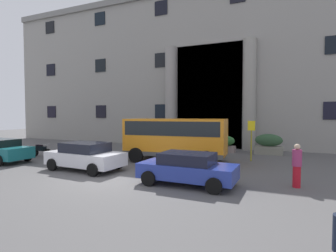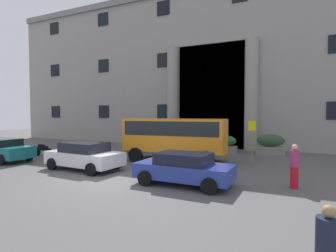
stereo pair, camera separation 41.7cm
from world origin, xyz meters
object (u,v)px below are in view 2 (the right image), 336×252
Objects in this scene: hedge_planter_entrance_right at (154,139)px; hedge_planter_entrance_left at (270,145)px; pedestrian_man_crossing at (294,166)px; bus_stop_sign at (252,136)px; parked_estate_mid at (184,168)px; hedge_planter_east at (225,144)px; orange_minibus at (176,136)px; white_taxi_kerbside at (85,155)px; motorcycle_near_kerb at (43,150)px.

hedge_planter_entrance_left is at bearing -0.11° from hedge_planter_entrance_right.
pedestrian_man_crossing reaches higher than hedge_planter_entrance_right.
bus_stop_sign is 1.33× the size of hedge_planter_entrance_right.
hedge_planter_entrance_left is 0.49× the size of parked_estate_mid.
pedestrian_man_crossing is (4.71, -8.77, 0.26)m from hedge_planter_east.
orange_minibus is 7.40m from hedge_planter_entrance_left.
bus_stop_sign is at bearing 129.79° from pedestrian_man_crossing.
pedestrian_man_crossing is at bearing -39.04° from hedge_planter_entrance_right.
hedge_planter_east is 0.99× the size of pedestrian_man_crossing.
hedge_planter_entrance_right is at bearing 123.90° from orange_minibus.
parked_estate_mid reaches higher than hedge_planter_east.
hedge_planter_entrance_left is 0.47× the size of white_taxi_kerbside.
hedge_planter_east is at bearing -0.52° from hedge_planter_entrance_right.
white_taxi_kerbside is at bearing -16.31° from motorcycle_near_kerb.
bus_stop_sign is at bearing -54.25° from hedge_planter_east.
hedge_planter_entrance_right is 8.84m from motorcycle_near_kerb.
pedestrian_man_crossing is at bearing -0.97° from motorcycle_near_kerb.
hedge_planter_entrance_left reaches higher than white_taxi_kerbside.
orange_minibus is 3.66× the size of hedge_planter_east.
hedge_planter_entrance_right is at bearing 99.16° from white_taxi_kerbside.
hedge_planter_entrance_right reaches higher than parked_estate_mid.
hedge_planter_entrance_right is at bearing 179.89° from hedge_planter_entrance_left.
hedge_planter_east is (6.17, -0.06, -0.17)m from hedge_planter_entrance_right.
pedestrian_man_crossing is (15.76, -1.46, 0.43)m from motorcycle_near_kerb.
pedestrian_man_crossing is at bearing -80.52° from hedge_planter_entrance_left.
hedge_planter_east is 0.43× the size of parked_estate_mid.
hedge_planter_east is at bearing -179.32° from hedge_planter_entrance_left.
hedge_planter_east is at bearing 37.83° from motorcycle_near_kerb.
parked_estate_mid is at bearing -56.44° from hedge_planter_entrance_right.
hedge_planter_entrance_right is 6.18m from hedge_planter_east.
bus_stop_sign is 1.44× the size of pedestrian_man_crossing.
motorcycle_near_kerb is (-13.42, -4.01, -1.11)m from bus_stop_sign.
parked_estate_mid is (6.74, -10.16, -0.11)m from hedge_planter_entrance_right.
pedestrian_man_crossing is at bearing 8.01° from white_taxi_kerbside.
hedge_planter_entrance_left is 10.49m from parked_estate_mid.
bus_stop_sign reaches higher than hedge_planter_entrance_left.
motorcycle_near_kerb is 1.09× the size of pedestrian_man_crossing.
bus_stop_sign is 0.62× the size of parked_estate_mid.
hedge_planter_east is (1.91, 5.20, -0.96)m from orange_minibus.
hedge_planter_entrance_left is 1.14× the size of hedge_planter_east.
hedge_planter_entrance_right reaches higher than motorcycle_near_kerb.
hedge_planter_east reaches higher than motorcycle_near_kerb.
hedge_planter_east is at bearing 125.75° from bus_stop_sign.
white_taxi_kerbside is at bearing -132.03° from hedge_planter_entrance_left.
bus_stop_sign is 14.05m from motorcycle_near_kerb.
parked_estate_mid is (5.89, -0.64, -0.05)m from white_taxi_kerbside.
hedge_planter_east is at bearing 134.91° from pedestrian_man_crossing.
orange_minibus is 1.49× the size of white_taxi_kerbside.
pedestrian_man_crossing is (4.15, 1.33, 0.19)m from parked_estate_mid.
white_taxi_kerbside is (-5.32, -9.46, 0.12)m from hedge_planter_east.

